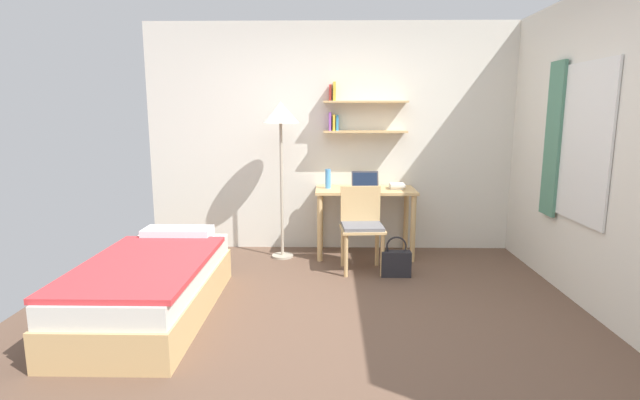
# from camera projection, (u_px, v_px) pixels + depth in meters

# --- Properties ---
(ground_plane) EXTENTS (5.28, 5.28, 0.00)m
(ground_plane) POSITION_uv_depth(u_px,v_px,m) (342.00, 317.00, 3.84)
(ground_plane) COLOR brown
(wall_back) EXTENTS (4.40, 0.27, 2.60)m
(wall_back) POSITION_uv_depth(u_px,v_px,m) (339.00, 138.00, 5.59)
(wall_back) COLOR silver
(wall_back) RESTS_ON ground_plane
(wall_right) EXTENTS (0.10, 4.40, 2.60)m
(wall_right) POSITION_uv_depth(u_px,v_px,m) (614.00, 153.00, 3.60)
(wall_right) COLOR silver
(wall_right) RESTS_ON ground_plane
(bed) EXTENTS (0.90, 1.86, 0.54)m
(bed) POSITION_uv_depth(u_px,v_px,m) (152.00, 286.00, 3.84)
(bed) COLOR tan
(bed) RESTS_ON ground_plane
(desk) EXTENTS (1.10, 0.58, 0.76)m
(desk) POSITION_uv_depth(u_px,v_px,m) (365.00, 201.00, 5.39)
(desk) COLOR tan
(desk) RESTS_ON ground_plane
(desk_chair) EXTENTS (0.46, 0.43, 0.85)m
(desk_chair) POSITION_uv_depth(u_px,v_px,m) (362.00, 224.00, 4.91)
(desk_chair) COLOR tan
(desk_chair) RESTS_ON ground_plane
(standing_lamp) EXTENTS (0.39, 0.39, 1.71)m
(standing_lamp) POSITION_uv_depth(u_px,v_px,m) (281.00, 121.00, 5.15)
(standing_lamp) COLOR #B2A893
(standing_lamp) RESTS_ON ground_plane
(laptop) EXTENTS (0.30, 0.21, 0.19)m
(laptop) POSITION_uv_depth(u_px,v_px,m) (365.00, 184.00, 5.35)
(laptop) COLOR #2D2D33
(laptop) RESTS_ON desk
(water_bottle) EXTENTS (0.06, 0.06, 0.22)m
(water_bottle) POSITION_uv_depth(u_px,v_px,m) (328.00, 179.00, 5.38)
(water_bottle) COLOR #4C99DB
(water_bottle) RESTS_ON desk
(book_stack) EXTENTS (0.17, 0.21, 0.06)m
(book_stack) POSITION_uv_depth(u_px,v_px,m) (397.00, 186.00, 5.36)
(book_stack) COLOR silver
(book_stack) RESTS_ON desk
(handbag) EXTENTS (0.29, 0.12, 0.41)m
(handbag) POSITION_uv_depth(u_px,v_px,m) (396.00, 263.00, 4.76)
(handbag) COLOR #232328
(handbag) RESTS_ON ground_plane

